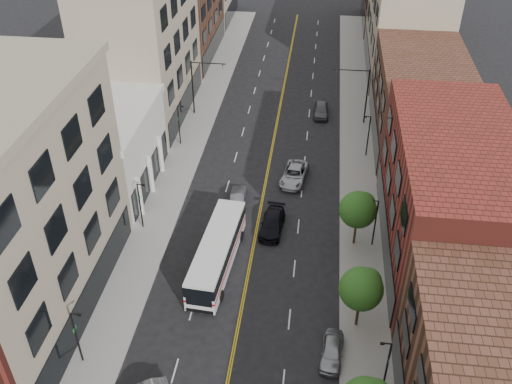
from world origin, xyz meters
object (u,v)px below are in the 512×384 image
at_px(car_lane_behind, 238,197).
at_px(car_lane_b, 294,174).
at_px(car_lane_a, 272,223).
at_px(car_parked_far, 332,351).
at_px(city_bus, 217,251).
at_px(car_lane_c, 321,110).

bearing_deg(car_lane_behind, car_lane_b, -142.02).
bearing_deg(car_lane_a, car_parked_far, -64.06).
bearing_deg(car_parked_far, car_lane_a, 116.99).
xyz_separation_m(car_parked_far, car_lane_behind, (-9.84, 18.68, -0.01)).
bearing_deg(car_lane_b, city_bus, -104.34).
relative_size(car_lane_behind, car_lane_a, 0.79).
bearing_deg(car_lane_b, car_parked_far, -71.81).
relative_size(car_lane_a, car_lane_c, 1.10).
bearing_deg(car_lane_c, car_lane_behind, -112.25).
height_order(city_bus, car_parked_far, city_bus).
bearing_deg(car_lane_b, car_lane_a, -92.33).
bearing_deg(car_parked_far, car_lane_b, 105.63).
xyz_separation_m(car_lane_behind, car_lane_b, (5.47, 4.72, 0.09)).
distance_m(car_parked_far, car_lane_b, 23.80).
bearing_deg(city_bus, car_lane_c, 78.75).
bearing_deg(car_lane_a, car_lane_c, 84.70).
height_order(car_lane_behind, car_lane_b, car_lane_b).
xyz_separation_m(car_parked_far, car_lane_c, (-1.90, 39.05, 0.11)).
relative_size(car_parked_far, car_lane_behind, 0.99).
height_order(city_bus, car_lane_a, city_bus).
xyz_separation_m(car_parked_far, car_lane_a, (-5.90, 14.65, 0.06)).
bearing_deg(car_parked_far, car_lane_behind, 122.83).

